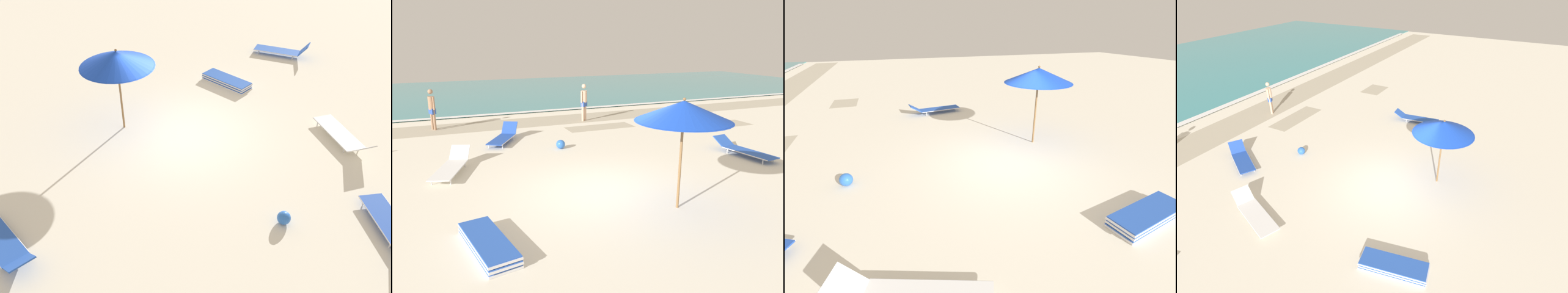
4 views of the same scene
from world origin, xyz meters
The scene contains 10 objects.
ground_plane centered at (0.00, 0.01, -0.08)m, with size 60.00×60.00×0.16m.
ocean_water centered at (0.00, 20.80, 0.03)m, with size 60.00×18.51×0.07m.
beach_umbrella centered at (1.12, -1.41, 2.26)m, with size 2.14×2.14×2.56m.
lounger_stack centered at (-3.22, -1.61, 0.12)m, with size 0.93×1.93×0.24m.
sun_lounger_under_umbrella centered at (5.65, 1.18, 0.20)m, with size 0.84×2.33×0.48m.
sun_lounger_near_water_left centered at (-3.54, 3.16, 0.21)m, with size 1.36×2.35×0.55m.
sun_lounger_mid_beach_solo centered at (-1.48, 6.07, 0.22)m, with size 1.52×2.07×0.61m.
beachgoer_wading_adult centered at (-3.86, 9.37, 1.00)m, with size 0.30×0.41×1.76m.
beachgoer_shoreline_child centered at (2.89, 8.65, 1.00)m, with size 0.39×0.31×1.76m.
beach_ball centered at (0.24, 4.38, 0.16)m, with size 0.32×0.32×0.32m.
Camera 2 is at (-3.95, -8.12, 3.75)m, focal length 35.00 mm.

